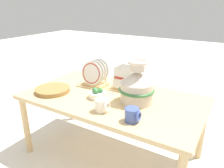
# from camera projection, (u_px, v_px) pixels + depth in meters

# --- Properties ---
(ground_plane) EXTENTS (14.00, 14.00, 0.00)m
(ground_plane) POSITION_uv_depth(u_px,v_px,m) (112.00, 154.00, 2.05)
(ground_plane) COLOR silver
(display_table) EXTENTS (1.49, 0.84, 0.59)m
(display_table) POSITION_uv_depth(u_px,v_px,m) (112.00, 102.00, 1.86)
(display_table) COLOR tan
(display_table) RESTS_ON ground_plane
(ceramic_vase) EXTENTS (0.28, 0.28, 0.34)m
(ceramic_vase) POSITION_uv_depth(u_px,v_px,m) (137.00, 86.00, 1.69)
(ceramic_vase) COLOR beige
(ceramic_vase) RESTS_ON display_table
(dish_rack_round_plates) EXTENTS (0.22, 0.17, 0.24)m
(dish_rack_round_plates) POSITION_uv_depth(u_px,v_px,m) (95.00, 76.00, 2.04)
(dish_rack_round_plates) COLOR tan
(dish_rack_round_plates) RESTS_ON display_table
(dish_rack_square_plates) EXTENTS (0.22, 0.17, 0.21)m
(dish_rack_square_plates) POSITION_uv_depth(u_px,v_px,m) (126.00, 81.00, 1.97)
(dish_rack_square_plates) COLOR tan
(dish_rack_square_plates) RESTS_ON display_table
(wicker_charger_stack) EXTENTS (0.30, 0.30, 0.04)m
(wicker_charger_stack) POSITION_uv_depth(u_px,v_px,m) (53.00, 90.00, 1.92)
(wicker_charger_stack) COLOR olive
(wicker_charger_stack) RESTS_ON display_table
(mug_cream_glaze) EXTENTS (0.11, 0.10, 0.09)m
(mug_cream_glaze) POSITION_uv_depth(u_px,v_px,m) (102.00, 105.00, 1.57)
(mug_cream_glaze) COLOR silver
(mug_cream_glaze) RESTS_ON display_table
(mug_cobalt_glaze) EXTENTS (0.11, 0.10, 0.09)m
(mug_cobalt_glaze) POSITION_uv_depth(u_px,v_px,m) (132.00, 115.00, 1.44)
(mug_cobalt_glaze) COLOR #42569E
(mug_cobalt_glaze) RESTS_ON display_table
(fruit_bowl) EXTENTS (0.15, 0.15, 0.09)m
(fruit_bowl) POSITION_uv_depth(u_px,v_px,m) (97.00, 94.00, 1.80)
(fruit_bowl) COLOR white
(fruit_bowl) RESTS_ON display_table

